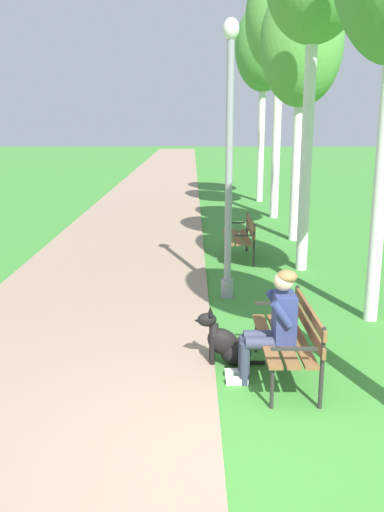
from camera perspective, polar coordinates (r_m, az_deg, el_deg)
ground_plane at (r=4.98m, az=6.30°, el=-20.17°), size 120.00×120.00×0.00m
paved_path at (r=28.29m, az=-2.90°, el=8.06°), size 3.57×60.00×0.04m
park_bench_near at (r=6.21m, az=10.36°, el=-7.86°), size 0.55×1.50×0.85m
park_bench_mid at (r=11.44m, az=5.32°, el=2.23°), size 0.55×1.50×0.85m
person_seated_on_near_bench at (r=6.05m, az=8.60°, el=-6.66°), size 0.74×0.49×1.25m
dog_black at (r=6.51m, az=3.83°, el=-9.01°), size 0.83×0.29×0.71m
lamp_post_near at (r=8.60m, az=4.05°, el=9.75°), size 0.24×0.24×4.22m
birch_tree_fourth at (r=13.34m, az=11.40°, el=20.38°), size 1.85×1.63×5.81m
birch_tree_fifth at (r=16.63m, az=9.30°, el=22.69°), size 1.93×1.80×6.98m
birch_tree_sixth at (r=19.93m, az=7.59°, el=20.29°), size 1.92×1.96×6.61m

